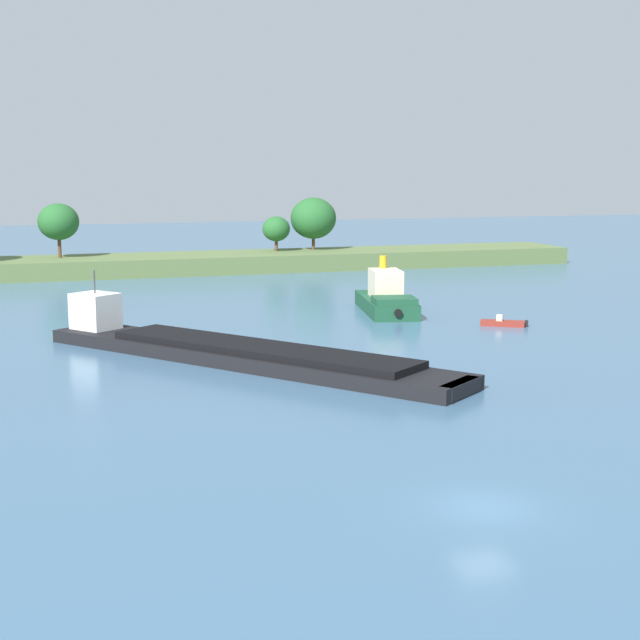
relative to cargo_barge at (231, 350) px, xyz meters
name	(u,v)px	position (x,y,z in m)	size (l,w,h in m)	color
ground_plane	(484,508)	(3.45, -31.19, -0.82)	(400.00, 400.00, 0.00)	#3D607F
treeline_island	(159,251)	(3.18, 57.67, 2.08)	(98.44, 11.25, 10.38)	#566B3D
cargo_barge	(231,350)	(0.00, 0.00, 0.00)	(24.62, 30.57, 5.55)	black
fishing_skiff	(503,323)	(25.50, 7.50, -0.56)	(3.81, 3.01, 0.95)	maroon
tugboat	(386,298)	(18.77, 17.66, 0.51)	(6.41, 12.36, 5.17)	#19472D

